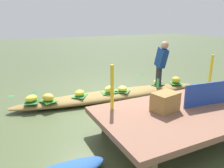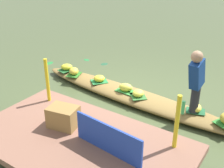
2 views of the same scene
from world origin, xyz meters
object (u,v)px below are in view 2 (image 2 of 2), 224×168
(vendor_boat, at_px, (132,96))
(produce_crate, at_px, (63,117))
(banana_bunch_0, at_px, (196,108))
(banana_bunch_3, at_px, (74,71))
(banana_bunch_4, at_px, (126,87))
(banana_bunch_2, at_px, (67,67))
(banana_bunch_1, at_px, (99,78))
(water_bottle, at_px, (183,108))
(banana_bunch_5, at_px, (138,93))
(vendor_person, at_px, (196,79))
(market_banner, at_px, (108,139))

(vendor_boat, bearing_deg, produce_crate, 93.21)
(banana_bunch_0, bearing_deg, vendor_boat, -1.63)
(banana_bunch_3, height_order, banana_bunch_4, same)
(banana_bunch_4, bearing_deg, banana_bunch_2, -6.06)
(banana_bunch_0, distance_m, banana_bunch_4, 1.52)
(banana_bunch_1, xyz_separation_m, water_bottle, (-2.11, 0.29, 0.05))
(banana_bunch_0, relative_size, banana_bunch_5, 1.01)
(vendor_boat, height_order, banana_bunch_2, banana_bunch_2)
(vendor_person, height_order, market_banner, vendor_person)
(banana_bunch_4, height_order, vendor_person, vendor_person)
(banana_bunch_4, xyz_separation_m, vendor_person, (-1.49, 0.11, 0.61))
(produce_crate, bearing_deg, vendor_boat, -90.74)
(banana_bunch_2, bearing_deg, banana_bunch_5, 173.24)
(vendor_boat, height_order, water_bottle, water_bottle)
(vendor_person, bearing_deg, banana_bunch_2, -5.33)
(vendor_boat, height_order, banana_bunch_0, banana_bunch_0)
(banana_bunch_1, xyz_separation_m, market_banner, (-1.77, 2.22, 0.40))
(banana_bunch_0, bearing_deg, banana_bunch_3, -1.10)
(banana_bunch_3, relative_size, vendor_person, 0.21)
(vendor_boat, xyz_separation_m, banana_bunch_5, (-0.21, 0.11, 0.18))
(vendor_boat, xyz_separation_m, banana_bunch_2, (1.99, -0.15, 0.18))
(vendor_boat, relative_size, banana_bunch_1, 19.75)
(produce_crate, bearing_deg, market_banner, 171.76)
(banana_bunch_0, height_order, banana_bunch_1, banana_bunch_0)
(banana_bunch_0, relative_size, market_banner, 0.23)
(banana_bunch_2, xyz_separation_m, produce_crate, (-1.96, 2.20, 0.35))
(vendor_boat, height_order, produce_crate, produce_crate)
(water_bottle, bearing_deg, banana_bunch_2, -7.21)
(banana_bunch_1, xyz_separation_m, banana_bunch_2, (1.10, -0.11, 0.00))
(banana_bunch_4, relative_size, market_banner, 0.27)
(vendor_boat, bearing_deg, banana_bunch_2, -0.26)
(banana_bunch_0, distance_m, produce_crate, 2.49)
(banana_bunch_3, bearing_deg, banana_bunch_4, 177.34)
(vendor_boat, distance_m, banana_bunch_3, 1.65)
(vendor_person, bearing_deg, water_bottle, 34.03)
(banana_bunch_3, relative_size, water_bottle, 1.03)
(vendor_person, bearing_deg, produce_crate, 53.72)
(banana_bunch_3, distance_m, market_banner, 3.38)
(market_banner, bearing_deg, produce_crate, -2.77)
(vendor_boat, height_order, banana_bunch_5, banana_bunch_5)
(banana_bunch_3, distance_m, banana_bunch_4, 1.51)
(banana_bunch_4, bearing_deg, vendor_person, 175.59)
(vendor_person, bearing_deg, banana_bunch_1, -5.02)
(banana_bunch_0, bearing_deg, banana_bunch_2, -3.14)
(banana_bunch_2, bearing_deg, vendor_boat, 175.80)
(banana_bunch_5, distance_m, vendor_person, 1.31)
(vendor_boat, distance_m, water_bottle, 1.27)
(banana_bunch_1, relative_size, banana_bunch_3, 0.97)
(banana_bunch_2, relative_size, banana_bunch_3, 1.09)
(banana_bunch_0, distance_m, water_bottle, 0.28)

